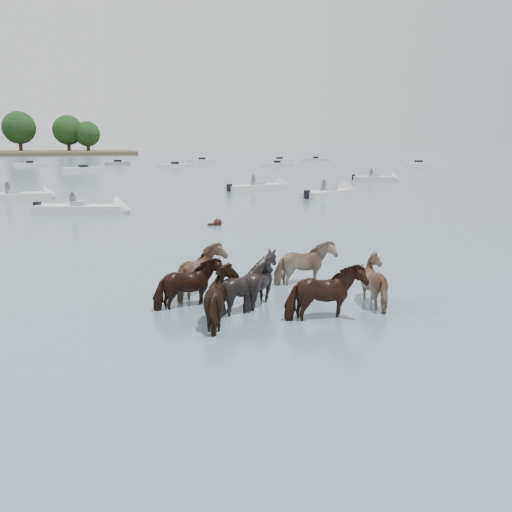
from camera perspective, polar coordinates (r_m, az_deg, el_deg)
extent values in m
plane|color=slate|center=(13.72, -8.35, -5.65)|extent=(400.00, 400.00, 0.00)
imported|color=black|center=(13.67, -7.32, -3.47)|extent=(1.97, 1.30, 1.53)
imported|color=#7C6954|center=(14.66, -5.75, -2.10)|extent=(1.75, 1.92, 1.64)
imported|color=black|center=(13.83, 0.53, -2.98)|extent=(1.60, 1.46, 1.62)
imported|color=gray|center=(15.79, 5.27, -1.17)|extent=(1.93, 1.04, 1.56)
imported|color=black|center=(12.42, -3.37, -4.95)|extent=(1.57, 1.75, 1.56)
imported|color=black|center=(13.31, -1.08, -3.68)|extent=(1.73, 1.62, 1.58)
imported|color=black|center=(12.74, 7.45, -4.44)|extent=(1.94, 0.92, 1.62)
imported|color=tan|center=(14.25, 13.41, -3.08)|extent=(1.66, 1.81, 1.52)
sphere|color=black|center=(26.74, -4.19, 3.60)|extent=(0.44, 0.44, 0.44)
cube|color=black|center=(26.70, -4.71, 3.37)|extent=(0.50, 0.22, 0.18)
cube|color=silver|center=(41.79, -24.67, 5.83)|extent=(5.07, 2.17, 0.55)
cone|color=silver|center=(41.83, -21.30, 6.12)|extent=(1.08, 1.70, 1.60)
cube|color=#99ADB7|center=(41.76, -24.71, 6.30)|extent=(0.93, 1.21, 0.35)
cylinder|color=#595966|center=(41.80, -25.28, 6.53)|extent=(0.36, 0.36, 0.70)
sphere|color=#595966|center=(41.76, -25.34, 7.14)|extent=(0.24, 0.24, 0.24)
cube|color=silver|center=(32.75, -18.44, 4.78)|extent=(5.44, 3.27, 0.55)
cone|color=silver|center=(31.90, -14.07, 4.85)|extent=(1.39, 1.81, 1.60)
cube|color=#99ADB7|center=(32.71, -18.48, 5.38)|extent=(1.13, 1.33, 0.35)
cube|color=black|center=(33.76, -22.59, 4.93)|extent=(0.45, 0.45, 0.60)
cylinder|color=#595966|center=(32.70, -19.21, 5.69)|extent=(0.36, 0.36, 0.70)
sphere|color=#595966|center=(32.66, -19.27, 6.47)|extent=(0.24, 0.24, 0.24)
cube|color=silver|center=(45.42, 0.19, 7.41)|extent=(5.93, 3.24, 0.55)
cone|color=silver|center=(47.10, 3.08, 7.57)|extent=(1.34, 1.80, 1.60)
cube|color=#99ADB7|center=(45.39, 0.19, 7.85)|extent=(1.10, 1.31, 0.35)
cube|color=black|center=(43.86, -2.91, 7.40)|extent=(0.44, 0.44, 0.60)
cylinder|color=#595966|center=(45.26, -0.30, 8.09)|extent=(0.36, 0.36, 0.70)
sphere|color=#595966|center=(45.23, -0.30, 8.65)|extent=(0.24, 0.24, 0.24)
cube|color=silver|center=(40.68, 7.85, 6.69)|extent=(5.36, 3.97, 0.55)
cone|color=silver|center=(42.83, 9.93, 6.91)|extent=(1.57, 1.84, 1.60)
cube|color=#99ADB7|center=(40.64, 7.87, 7.18)|extent=(1.25, 1.37, 0.35)
cube|color=black|center=(38.57, 5.55, 6.66)|extent=(0.48, 0.48, 0.60)
cylinder|color=#595966|center=(40.46, 7.36, 7.46)|extent=(0.36, 0.36, 0.70)
sphere|color=#595966|center=(40.42, 7.37, 8.09)|extent=(0.24, 0.24, 0.24)
cube|color=silver|center=(56.73, 12.70, 8.12)|extent=(4.55, 3.44, 0.55)
cone|color=silver|center=(56.83, 14.90, 8.02)|extent=(1.55, 1.84, 1.60)
cube|color=#99ADB7|center=(56.70, 12.72, 8.48)|extent=(1.23, 1.36, 0.35)
cube|color=black|center=(56.70, 10.51, 8.37)|extent=(0.47, 0.47, 0.60)
cylinder|color=#595966|center=(56.49, 12.37, 8.68)|extent=(0.36, 0.36, 0.70)
sphere|color=#595966|center=(56.47, 12.40, 9.14)|extent=(0.24, 0.24, 0.24)
cube|color=silver|center=(93.60, -23.29, 9.05)|extent=(5.09, 2.81, 0.60)
cube|color=black|center=(93.58, -23.31, 9.28)|extent=(1.24, 1.24, 0.50)
cube|color=silver|center=(76.97, -18.17, 8.91)|extent=(5.85, 3.70, 0.60)
cube|color=black|center=(76.95, -18.19, 9.19)|extent=(1.32, 1.32, 0.50)
cube|color=gray|center=(94.17, -14.75, 9.66)|extent=(4.34, 3.08, 0.60)
cube|color=black|center=(94.16, -14.76, 9.89)|extent=(1.33, 1.33, 0.50)
cube|color=silver|center=(83.79, -8.76, 9.62)|extent=(5.68, 2.63, 0.60)
cube|color=black|center=(83.77, -8.77, 9.88)|extent=(1.19, 1.19, 0.50)
cube|color=silver|center=(102.38, -5.85, 10.20)|extent=(6.02, 3.85, 0.60)
cube|color=black|center=(102.36, -5.85, 10.41)|extent=(1.33, 1.33, 0.50)
cube|color=silver|center=(87.29, 2.28, 9.86)|extent=(5.25, 1.97, 0.60)
cube|color=black|center=(87.27, 2.28, 10.11)|extent=(1.09, 1.09, 0.50)
cube|color=silver|center=(105.17, 2.56, 10.31)|extent=(5.94, 2.64, 0.60)
cube|color=black|center=(105.15, 2.57, 10.52)|extent=(1.18, 1.18, 0.50)
cube|color=silver|center=(108.47, 6.48, 10.31)|extent=(5.93, 3.39, 0.60)
cube|color=black|center=(108.45, 6.49, 10.51)|extent=(1.28, 1.28, 0.50)
cube|color=silver|center=(93.02, 17.18, 9.49)|extent=(5.60, 2.72, 0.60)
cube|color=black|center=(93.00, 17.20, 9.72)|extent=(1.21, 1.21, 0.50)
cylinder|color=#382619|center=(167.78, -24.10, 10.71)|extent=(1.00, 1.00, 4.13)
sphere|color=black|center=(167.80, -24.27, 12.55)|extent=(9.19, 9.19, 9.19)
cylinder|color=#382619|center=(164.38, -19.58, 10.99)|extent=(1.00, 1.00, 3.78)
sphere|color=black|center=(164.39, -19.70, 12.71)|extent=(8.41, 8.41, 8.41)
cylinder|color=#382619|center=(162.75, -17.68, 11.01)|extent=(1.00, 1.00, 3.19)
sphere|color=black|center=(162.73, -17.78, 12.47)|extent=(7.09, 7.09, 7.09)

